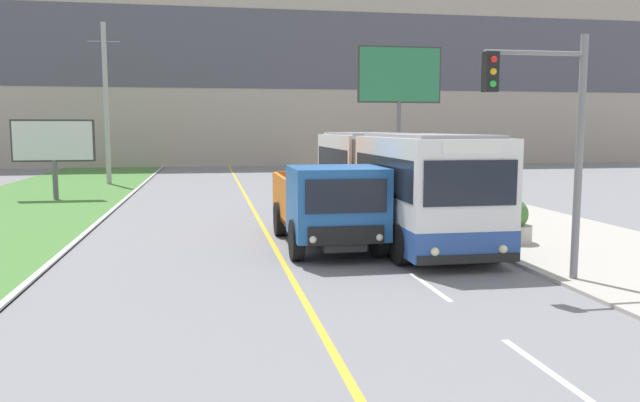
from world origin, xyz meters
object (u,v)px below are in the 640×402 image
Objects in this scene: traffic_light_mast at (550,126)px; planter_round_second at (447,203)px; dump_truck at (329,207)px; city_bus at (390,182)px; billboard_large at (399,80)px; billboard_small at (53,143)px; planter_round_near at (511,223)px; utility_pole_far at (106,103)px.

traffic_light_mast is 4.02× the size of planter_round_second.
city_bus is at bearing 48.08° from dump_truck.
dump_truck is 0.83× the size of billboard_large.
dump_truck is 1.24× the size of traffic_light_mast.
billboard_large reaches higher than city_bus.
billboard_small is at bearing 148.21° from planter_round_second.
planter_round_near is at bearing -42.75° from billboard_small.
planter_round_near is (2.68, -3.02, -0.96)m from city_bus.
planter_round_second is at bearing -99.84° from billboard_large.
utility_pole_far reaches higher than dump_truck.
city_bus is at bearing -41.40° from billboard_small.
utility_pole_far reaches higher than billboard_small.
utility_pole_far is at bearing 121.01° from city_bus.
dump_truck is 5.24m from planter_round_near.
utility_pole_far is 29.38m from traffic_light_mast.
utility_pole_far is at bearing 165.63° from billboard_large.
billboard_small is at bearing 127.23° from traffic_light_mast.
planter_round_near is at bearing 71.65° from traffic_light_mast.
billboard_large is (3.64, 22.18, 2.63)m from traffic_light_mast.
city_bus is 4.15m from planter_round_near.
utility_pole_far is (-9.00, 22.01, 3.55)m from dump_truck.
city_bus is 7.53m from traffic_light_mast.
planter_round_second is at bearing 32.92° from city_bus.
planter_round_near is (-2.25, -17.99, -5.35)m from billboard_large.
utility_pole_far is at bearing 129.00° from planter_round_second.
billboard_small reaches higher than dump_truck.
planter_round_near is 4.72m from planter_round_second.
billboard_large is at bearing -14.37° from utility_pole_far.
billboard_large is 18.90m from planter_round_near.
utility_pole_far is 17.04m from billboard_large.
planter_round_second is at bearing -31.79° from billboard_small.
dump_truck is at bearing -131.92° from city_bus.
planter_round_second is (5.16, 4.52, -0.54)m from dump_truck.
utility_pole_far is 7.21× the size of planter_round_second.
traffic_light_mast reaches higher than billboard_small.
dump_truck is at bearing -112.75° from billboard_large.
planter_round_second is at bearing 90.61° from planter_round_near.
city_bus is 3.41× the size of billboard_small.
planter_round_second is (-0.05, 4.72, 0.01)m from planter_round_near.
dump_truck is 0.69× the size of utility_pole_far.
traffic_light_mast is at bearing -52.77° from billboard_small.
planter_round_second is (-2.30, -13.27, -5.33)m from billboard_large.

